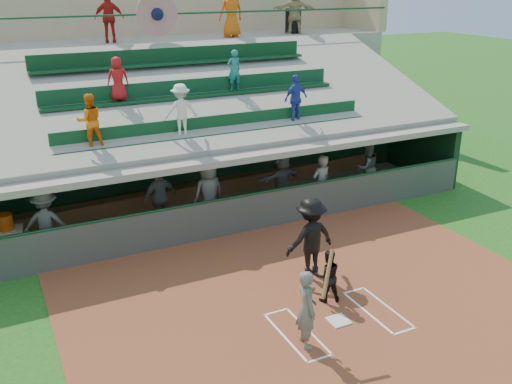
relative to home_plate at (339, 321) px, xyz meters
name	(u,v)px	position (x,y,z in m)	size (l,w,h in m)	color
ground	(338,322)	(0.00, 0.00, -0.04)	(100.00, 100.00, 0.00)	#1D5417
dirt_slab	(326,310)	(0.00, 0.50, -0.03)	(11.00, 9.00, 0.02)	brown
home_plate	(339,321)	(0.00, 0.00, 0.00)	(0.43, 0.43, 0.03)	silver
batters_box_chalk	(339,321)	(0.00, 0.00, -0.01)	(2.65, 1.85, 0.01)	white
dugout_floor	(217,211)	(0.00, 6.75, -0.02)	(16.00, 3.50, 0.04)	gray
concourse_slab	(151,99)	(0.00, 13.50, 2.26)	(20.00, 3.00, 4.60)	#98968A
grandstand	(175,115)	(-0.01, 10.51, 2.23)	(20.40, 10.40, 7.80)	#474C47
batter_at_plate	(307,308)	(-1.04, -0.38, 0.81)	(0.87, 0.75, 1.95)	#545651
catcher	(327,276)	(0.23, 0.84, 0.60)	(0.60, 0.47, 1.23)	black
home_umpire	(310,237)	(0.49, 2.03, 0.98)	(1.28, 0.74, 1.99)	black
dugout_bench	(202,189)	(0.03, 8.10, 0.24)	(15.74, 0.47, 0.47)	brown
white_table	(7,243)	(-6.05, 6.25, 0.37)	(0.84, 0.63, 0.74)	white
water_cooler	(5,222)	(-6.03, 6.31, 0.95)	(0.41, 0.41, 0.41)	#E7560D
dugout_player_a	(46,223)	(-5.08, 5.88, 0.91)	(1.17, 0.67, 1.81)	#535550
dugout_player_b	(160,198)	(-1.92, 6.31, 0.92)	(1.07, 0.44, 1.82)	#585A55
dugout_player_c	(209,193)	(-0.57, 5.94, 0.97)	(0.94, 0.61, 1.92)	#60635D
dugout_player_d	(282,180)	(1.99, 6.23, 0.87)	(1.61, 0.51, 1.74)	#585A55
dugout_player_e	(321,184)	(2.83, 5.26, 0.91)	(0.66, 0.43, 1.82)	#545752
dugout_player_f	(367,168)	(5.15, 6.11, 0.85)	(0.82, 0.64, 1.68)	#595C57
trash_bin	(293,21)	(6.24, 13.22, 5.06)	(0.66, 0.66, 0.99)	black
concourse_staff_a	(109,18)	(-1.52, 12.79, 5.44)	(1.03, 0.43, 1.75)	#AA1A13
concourse_staff_b	(231,11)	(3.21, 12.77, 5.54)	(0.95, 0.62, 1.95)	#DB5A0C
concourse_staff_c	(295,10)	(6.13, 12.92, 5.50)	(1.74, 0.55, 1.88)	tan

